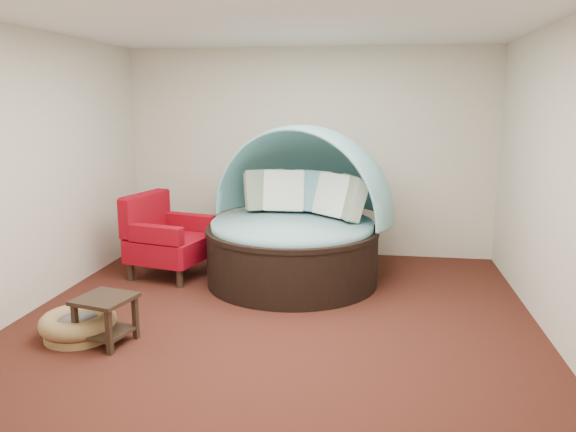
# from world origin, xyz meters

# --- Properties ---
(floor) EXTENTS (5.00, 5.00, 0.00)m
(floor) POSITION_xyz_m (0.00, 0.00, 0.00)
(floor) COLOR #481E14
(floor) RESTS_ON ground
(wall_back) EXTENTS (5.00, 0.00, 5.00)m
(wall_back) POSITION_xyz_m (0.00, 2.50, 1.40)
(wall_back) COLOR beige
(wall_back) RESTS_ON floor
(wall_front) EXTENTS (5.00, 0.00, 5.00)m
(wall_front) POSITION_xyz_m (0.00, -2.50, 1.40)
(wall_front) COLOR beige
(wall_front) RESTS_ON floor
(wall_left) EXTENTS (0.00, 5.00, 5.00)m
(wall_left) POSITION_xyz_m (-2.50, 0.00, 1.40)
(wall_left) COLOR beige
(wall_left) RESTS_ON floor
(wall_right) EXTENTS (0.00, 5.00, 5.00)m
(wall_right) POSITION_xyz_m (2.50, 0.00, 1.40)
(wall_right) COLOR beige
(wall_right) RESTS_ON floor
(ceiling) EXTENTS (5.00, 5.00, 0.00)m
(ceiling) POSITION_xyz_m (0.00, 0.00, 2.80)
(ceiling) COLOR white
(ceiling) RESTS_ON wall_back
(canopy_daybed) EXTENTS (2.60, 2.56, 1.84)m
(canopy_daybed) POSITION_xyz_m (0.02, 1.26, 0.85)
(canopy_daybed) COLOR black
(canopy_daybed) RESTS_ON floor
(pet_basket) EXTENTS (0.89, 0.89, 0.24)m
(pet_basket) POSITION_xyz_m (-1.69, -0.72, 0.12)
(pet_basket) COLOR brown
(pet_basket) RESTS_ON floor
(red_armchair) EXTENTS (1.03, 1.03, 1.00)m
(red_armchair) POSITION_xyz_m (-1.58, 1.18, 0.46)
(red_armchair) COLOR black
(red_armchair) RESTS_ON floor
(side_table) EXTENTS (0.53, 0.53, 0.43)m
(side_table) POSITION_xyz_m (-1.38, -0.80, 0.28)
(side_table) COLOR black
(side_table) RESTS_ON floor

